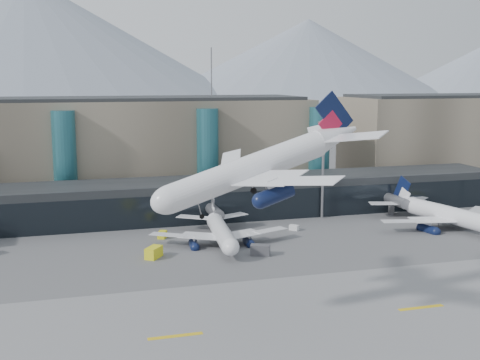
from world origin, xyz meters
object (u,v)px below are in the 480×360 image
object	(u,v)px
veh_b	(162,235)
veh_c	(260,250)
jet_parked_mid	(219,225)
veh_h	(154,252)
jet_parked_right	(439,208)
veh_g	(294,228)
hero_jet	(268,158)
lightmast_mid	(323,164)

from	to	relation	value
veh_b	veh_c	bearing A→B (deg)	-114.13
jet_parked_mid	veh_h	distance (m)	18.13
jet_parked_right	veh_g	distance (m)	37.18
hero_jet	jet_parked_right	size ratio (longest dim) A/B	0.94
hero_jet	veh_b	world-z (taller)	hero_jet
lightmast_mid	veh_b	bearing A→B (deg)	-168.66
veh_h	lightmast_mid	bearing A→B (deg)	-28.04
jet_parked_mid	jet_parked_right	world-z (taller)	jet_parked_right
lightmast_mid	veh_h	world-z (taller)	lightmast_mid
veh_c	veh_h	bearing A→B (deg)	-166.86
veh_c	veh_h	size ratio (longest dim) A/B	0.97
jet_parked_right	veh_h	world-z (taller)	jet_parked_right
lightmast_mid	veh_c	distance (m)	40.53
hero_jet	veh_c	bearing A→B (deg)	65.26
jet_parked_right	veh_g	xyz separation A→B (m)	(-36.60, 5.20, -3.93)
veh_b	veh_g	xyz separation A→B (m)	(32.00, -1.52, -0.14)
jet_parked_mid	jet_parked_right	bearing A→B (deg)	-84.34
hero_jet	veh_g	xyz separation A→B (m)	(23.91, 50.97, -24.50)
veh_b	veh_c	distance (m)	26.16
veh_b	veh_h	distance (m)	15.62
jet_parked_right	veh_c	size ratio (longest dim) A/B	9.34
veh_c	veh_h	world-z (taller)	veh_h
lightmast_mid	veh_h	xyz separation A→B (m)	(-47.79, -23.87, -13.26)
hero_jet	lightmast_mid	bearing A→B (deg)	51.18
jet_parked_right	veh_h	size ratio (longest dim) A/B	9.02
jet_parked_right	veh_b	distance (m)	69.04
veh_b	veh_c	xyz separation A→B (m)	(17.71, -19.25, 0.33)
lightmast_mid	veh_h	distance (m)	55.05
veh_c	jet_parked_right	bearing A→B (deg)	37.80
jet_parked_mid	veh_b	size ratio (longest dim) A/B	11.93
lightmast_mid	veh_c	bearing A→B (deg)	-132.93
veh_b	jet_parked_right	bearing A→B (deg)	-72.35
jet_parked_right	veh_c	world-z (taller)	jet_parked_right
veh_c	veh_g	size ratio (longest dim) A/B	1.80
veh_c	jet_parked_mid	bearing A→B (deg)	139.13
hero_jet	veh_h	distance (m)	46.06
jet_parked_mid	veh_h	bearing A→B (deg)	122.25
lightmast_mid	veh_c	world-z (taller)	lightmast_mid
veh_g	jet_parked_mid	bearing A→B (deg)	-117.32
hero_jet	veh_h	size ratio (longest dim) A/B	8.48
hero_jet	veh_g	distance (m)	61.40
hero_jet	veh_g	bearing A→B (deg)	56.27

